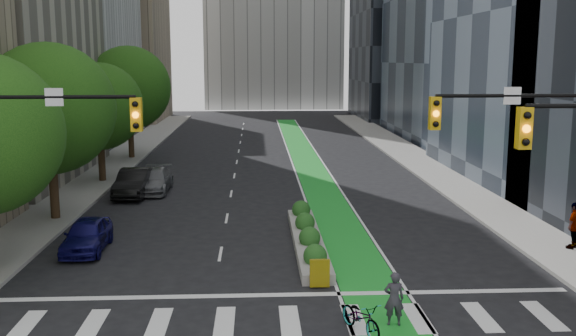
{
  "coord_description": "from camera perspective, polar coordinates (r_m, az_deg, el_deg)",
  "views": [
    {
      "loc": [
        -1.0,
        -19.62,
        7.96
      ],
      "look_at": [
        0.47,
        9.42,
        3.0
      ],
      "focal_mm": 40.0,
      "sensor_mm": 36.0,
      "label": 1
    }
  ],
  "objects": [
    {
      "name": "tree_far",
      "position": [
        52.63,
        -13.96,
        6.92
      ],
      "size": [
        6.6,
        6.6,
        9.0
      ],
      "color": "black",
      "rests_on": "ground"
    },
    {
      "name": "median_planter",
      "position": [
        27.8,
        1.75,
        -6.16
      ],
      "size": [
        1.2,
        10.26,
        1.1
      ],
      "color": "gray",
      "rests_on": "ground"
    },
    {
      "name": "cyclist",
      "position": [
        19.93,
        9.41,
        -11.39
      ],
      "size": [
        0.64,
        0.44,
        1.67
      ],
      "primitive_type": "imported",
      "rotation": [
        0.0,
        0.0,
        3.07
      ],
      "color": "#312D36",
      "rests_on": "ground"
    },
    {
      "name": "sidewalk_left",
      "position": [
        46.58,
        -16.27,
        -0.46
      ],
      "size": [
        3.6,
        90.0,
        0.15
      ],
      "primitive_type": "cube",
      "color": "gray",
      "rests_on": "ground"
    },
    {
      "name": "pedestrian_far",
      "position": [
        29.25,
        24.1,
        -4.69
      ],
      "size": [
        1.17,
        1.13,
        1.96
      ],
      "primitive_type": "imported",
      "rotation": [
        0.0,
        0.0,
        3.88
      ],
      "color": "gray",
      "rests_on": "sidewalk_right"
    },
    {
      "name": "building_tan_far",
      "position": [
        87.85,
        -15.78,
        12.61
      ],
      "size": [
        14.0,
        16.0,
        26.0
      ],
      "primitive_type": "cube",
      "color": "tan",
      "rests_on": "ground"
    },
    {
      "name": "bicycle",
      "position": [
        19.37,
        6.51,
        -13.02
      ],
      "size": [
        1.4,
        2.02,
        1.01
      ],
      "primitive_type": "imported",
      "rotation": [
        0.0,
        0.0,
        0.43
      ],
      "color": "gray",
      "rests_on": "ground"
    },
    {
      "name": "sidewalk_right",
      "position": [
        47.08,
        12.92,
        -0.21
      ],
      "size": [
        3.6,
        90.0,
        0.15
      ],
      "primitive_type": "cube",
      "color": "gray",
      "rests_on": "ground"
    },
    {
      "name": "bike_lane_paint",
      "position": [
        50.41,
        1.69,
        0.59
      ],
      "size": [
        2.2,
        70.0,
        0.01
      ],
      "primitive_type": "cube",
      "color": "green",
      "rests_on": "ground"
    },
    {
      "name": "tree_mid",
      "position": [
        33.25,
        -20.48,
        4.95
      ],
      "size": [
        6.4,
        6.4,
        8.78
      ],
      "color": "black",
      "rests_on": "ground"
    },
    {
      "name": "signal_left",
      "position": [
        21.74,
        -23.6,
        0.46
      ],
      "size": [
        6.14,
        0.51,
        7.2
      ],
      "color": "black",
      "rests_on": "ground"
    },
    {
      "name": "parked_car_left_near",
      "position": [
        28.23,
        -17.44,
        -5.7
      ],
      "size": [
        1.7,
        4.07,
        1.38
      ],
      "primitive_type": "imported",
      "rotation": [
        0.0,
        0.0,
        0.02
      ],
      "color": "#0F0D4E",
      "rests_on": "ground"
    },
    {
      "name": "parked_car_left_mid",
      "position": [
        38.66,
        -13.51,
        -1.28
      ],
      "size": [
        1.81,
        4.84,
        1.58
      ],
      "primitive_type": "imported",
      "rotation": [
        0.0,
        0.0,
        -0.03
      ],
      "color": "black",
      "rests_on": "ground"
    },
    {
      "name": "signal_right",
      "position": [
        22.51,
        22.58,
        0.88
      ],
      "size": [
        5.82,
        0.51,
        7.2
      ],
      "color": "black",
      "rests_on": "ground"
    },
    {
      "name": "ground",
      "position": [
        21.19,
        0.01,
        -12.38
      ],
      "size": [
        160.0,
        160.0,
        0.0
      ],
      "primitive_type": "plane",
      "color": "black",
      "rests_on": "ground"
    },
    {
      "name": "building_dark_end",
      "position": [
        90.3,
        10.85,
        13.34
      ],
      "size": [
        14.0,
        18.0,
        28.0
      ],
      "primitive_type": "cube",
      "color": "black",
      "rests_on": "ground"
    },
    {
      "name": "tree_midfar",
      "position": [
        42.91,
        -16.44,
        5.26
      ],
      "size": [
        5.6,
        5.6,
        7.76
      ],
      "color": "black",
      "rests_on": "ground"
    },
    {
      "name": "parked_car_left_far",
      "position": [
        39.64,
        -11.85,
        -1.09
      ],
      "size": [
        1.96,
        4.8,
        1.39
      ],
      "primitive_type": "imported",
      "rotation": [
        0.0,
        0.0,
        -0.0
      ],
      "color": "#545559",
      "rests_on": "ground"
    }
  ]
}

